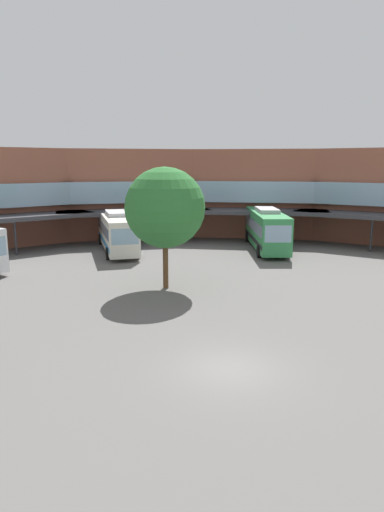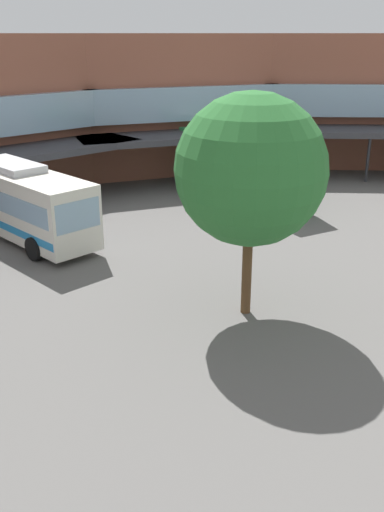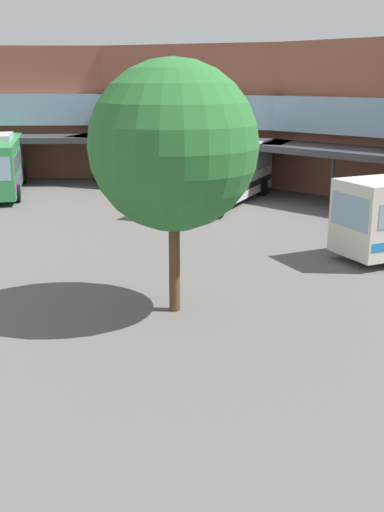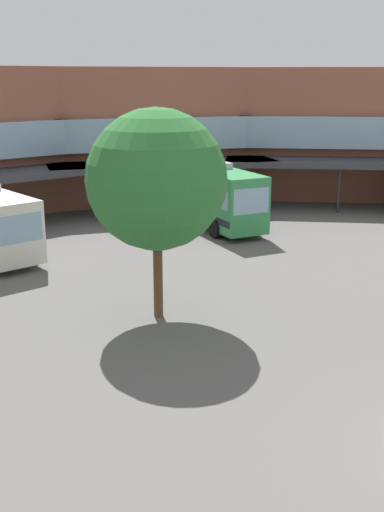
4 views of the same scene
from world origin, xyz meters
name	(u,v)px [view 4 (image 4 of 4)]	position (x,y,z in m)	size (l,w,h in m)	color
station_building	(72,172)	(0.00, 19.37, 4.88)	(77.91, 47.69, 9.71)	#93543F
bus_0	(204,191)	(11.85, 23.96, 2.02)	(5.22, 11.87, 4.00)	#338C4C
plaza_tree	(157,180)	(-0.22, 12.62, 5.37)	(5.25, 5.25, 8.01)	brown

